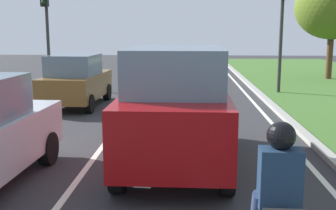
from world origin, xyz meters
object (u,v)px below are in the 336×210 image
traffic_light_overhead_left (46,16)px  car_suv_ahead (176,106)px  car_hatchback_far (76,81)px  rider_person (279,177)px  traffic_light_near_right (283,12)px  tree_roadside_far (333,8)px

traffic_light_overhead_left → car_suv_ahead: bearing=-60.2°
car_suv_ahead → car_hatchback_far: bearing=120.9°
traffic_light_overhead_left → rider_person: bearing=-63.6°
car_suv_ahead → rider_person: bearing=-73.5°
car_hatchback_far → rider_person: bearing=-63.1°
car_suv_ahead → traffic_light_near_right: 10.33m
rider_person → tree_roadside_far: (6.50, 18.40, 2.54)m
car_suv_ahead → traffic_light_near_right: (3.96, 9.30, 2.15)m
car_suv_ahead → traffic_light_overhead_left: size_ratio=0.97×
traffic_light_near_right → traffic_light_overhead_left: (-10.06, 1.33, -0.11)m
car_hatchback_far → tree_roadside_far: size_ratio=0.70×
car_suv_ahead → car_hatchback_far: 7.16m
rider_person → traffic_light_overhead_left: size_ratio=0.25×
car_hatchback_far → traffic_light_overhead_left: traffic_light_overhead_left is taller
traffic_light_overhead_left → tree_roadside_far: (13.72, 3.83, 0.53)m
car_suv_ahead → tree_roadside_far: tree_roadside_far is taller
car_suv_ahead → car_hatchback_far: size_ratio=1.21×
car_suv_ahead → traffic_light_overhead_left: traffic_light_overhead_left is taller
rider_person → traffic_light_overhead_left: 16.38m
traffic_light_near_right → traffic_light_overhead_left: 10.14m
car_suv_ahead → traffic_light_near_right: traffic_light_near_right is taller
car_suv_ahead → car_hatchback_far: car_suv_ahead is taller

